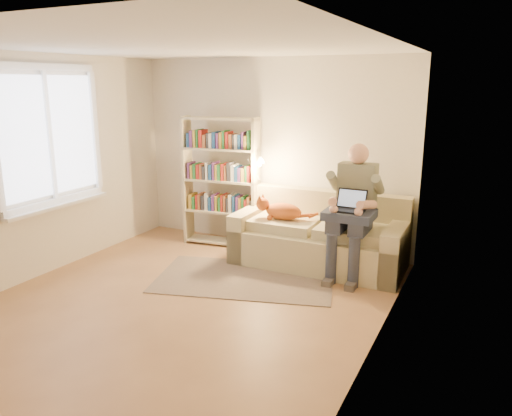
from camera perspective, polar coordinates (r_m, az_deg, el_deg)
The scene contains 13 objects.
floor at distance 5.42m, azimuth -8.26°, elevation -10.69°, with size 4.50×4.50×0.00m, color #966B44.
ceiling at distance 4.94m, azimuth -9.38°, elevation 17.86°, with size 4.00×4.50×0.02m, color white.
wall_left at distance 6.37m, azimuth -23.79°, elevation 4.23°, with size 0.02×4.50×2.60m, color silver.
wall_right at distance 4.23m, azimuth 14.09°, elevation 0.52°, with size 0.02×4.50×2.60m, color silver.
wall_back at distance 6.96m, azimuth 1.87°, elevation 6.18°, with size 4.00×0.02×2.60m, color silver.
window at distance 6.45m, azimuth -22.20°, elevation 5.17°, with size 0.12×1.52×1.69m.
sofa at distance 6.39m, azimuth 7.29°, elevation -3.60°, with size 2.14×0.98×0.90m.
person at distance 5.98m, azimuth 11.06°, elevation 0.50°, with size 0.45×0.72×1.58m.
cat at distance 6.34m, azimuth 2.58°, elevation -0.25°, with size 0.72×0.26×0.26m.
blanket at distance 5.84m, azimuth 11.05°, elevation -0.82°, with size 0.56×0.46×0.10m, color #283147.
laptop at distance 5.82m, azimuth 11.13°, elevation 0.27°, with size 0.35×0.31×0.29m.
bookshelf at distance 6.98m, azimuth -4.02°, elevation 3.73°, with size 1.23×0.40×1.82m.
rug at distance 5.98m, azimuth -1.26°, elevation -8.05°, with size 2.07×1.22×0.01m, color #7B6959.
Camera 1 is at (2.83, -4.03, 2.27)m, focal length 35.00 mm.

